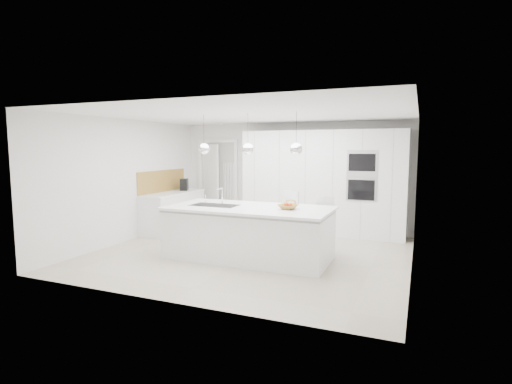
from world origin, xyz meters
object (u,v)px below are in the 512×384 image
at_px(island_base, 248,234).
at_px(bar_stool_right, 323,226).
at_px(bar_stool_left, 289,220).
at_px(espresso_machine, 184,185).
at_px(fruit_bowl, 288,207).

bearing_deg(island_base, bar_stool_right, 34.91).
height_order(bar_stool_left, bar_stool_right, bar_stool_left).
bearing_deg(espresso_machine, bar_stool_right, -40.45).
distance_m(espresso_machine, bar_stool_right, 3.88).
xyz_separation_m(island_base, fruit_bowl, (0.70, 0.07, 0.51)).
bearing_deg(bar_stool_left, bar_stool_right, 4.85).
height_order(espresso_machine, bar_stool_left, espresso_machine).
xyz_separation_m(island_base, bar_stool_left, (0.43, 0.96, 0.11)).
height_order(espresso_machine, bar_stool_right, espresso_machine).
relative_size(fruit_bowl, bar_stool_left, 0.30).
relative_size(fruit_bowl, espresso_machine, 1.15).
bearing_deg(espresso_machine, fruit_bowl, -53.15).
bearing_deg(bar_stool_right, fruit_bowl, -138.63).
bearing_deg(espresso_machine, bar_stool_left, -41.41).
height_order(island_base, bar_stool_left, bar_stool_left).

